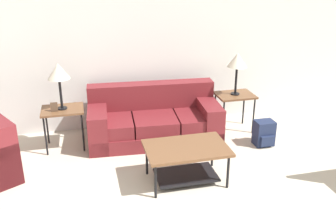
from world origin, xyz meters
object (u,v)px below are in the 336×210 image
side_table_right (235,98)px  table_lamp_right (237,61)px  coffee_table (186,156)px  couch (154,121)px  backpack (264,133)px  side_table_left (63,113)px  table_lamp_left (58,72)px

side_table_right → table_lamp_right: table_lamp_right is taller
coffee_table → side_table_right: (1.19, 1.31, 0.20)m
coffee_table → couch: bearing=96.2°
couch → backpack: (1.56, -0.62, -0.11)m
couch → side_table_left: size_ratio=3.31×
couch → backpack: 1.68m
coffee_table → side_table_left: (-1.48, 1.31, 0.20)m
coffee_table → side_table_left: side_table_left is taller
side_table_right → backpack: (0.23, -0.62, -0.36)m
side_table_left → table_lamp_right: 2.74m
coffee_table → table_lamp_right: (1.19, 1.31, 0.81)m
side_table_left → table_lamp_right: bearing=-0.0°
coffee_table → side_table_left: size_ratio=1.65×
backpack → side_table_right: bearing=110.2°
side_table_right → table_lamp_left: table_lamp_left is taller
table_lamp_left → backpack: size_ratio=1.76×
side_table_left → backpack: 2.99m
couch → side_table_right: 1.36m
side_table_right → backpack: bearing=-69.8°
side_table_right → table_lamp_left: size_ratio=0.92×
side_table_left → coffee_table: bearing=-41.4°
coffee_table → table_lamp_right: table_lamp_right is taller
side_table_right → couch: bearing=-179.8°
couch → table_lamp_left: table_lamp_left is taller
couch → backpack: size_ratio=5.32×
coffee_table → table_lamp_left: 2.14m
side_table_right → coffee_table: bearing=-132.3°
table_lamp_left → backpack: bearing=-12.1°
table_lamp_left → table_lamp_right: same height
table_lamp_left → table_lamp_right: bearing=0.0°
coffee_table → backpack: coffee_table is taller
couch → side_table_left: (-1.34, 0.01, 0.26)m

